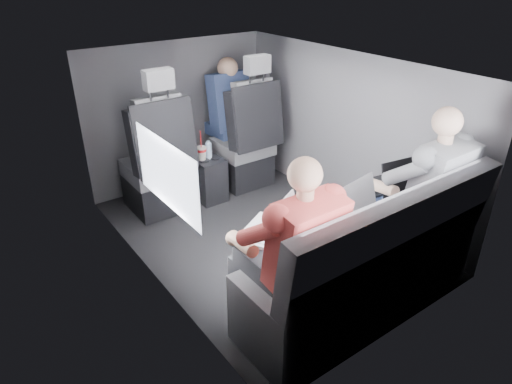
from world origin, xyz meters
TOP-DOWN VIEW (x-y plane):
  - floor at (0.00, 0.00)m, footprint 2.60×2.60m
  - ceiling at (0.00, 0.00)m, footprint 2.60×2.60m
  - panel_left at (-0.90, 0.00)m, footprint 0.02×2.60m
  - panel_right at (0.90, 0.00)m, footprint 0.02×2.60m
  - panel_front at (0.00, 1.30)m, footprint 1.80×0.02m
  - panel_back at (0.00, -1.30)m, footprint 1.80×0.02m
  - side_window at (-0.88, -0.30)m, footprint 0.02×0.75m
  - seatbelt at (0.45, 0.67)m, footprint 0.35×0.11m
  - front_seat_left at (-0.45, 0.84)m, footprint 0.52×0.58m
  - front_seat_right at (0.45, 0.84)m, footprint 0.52×0.58m
  - center_console at (0.00, 0.88)m, footprint 0.24×0.48m
  - rear_bench at (0.00, -1.06)m, footprint 1.60×0.57m
  - soda_cup at (-0.06, 0.79)m, footprint 0.09×0.09m
  - water_bottle at (0.02, 0.79)m, footprint 0.06×0.06m
  - laptop_white at (-0.48, -0.77)m, footprint 0.43×0.47m
  - laptop_silver at (-0.00, -0.84)m, footprint 0.42×0.40m
  - laptop_black at (0.53, -0.76)m, footprint 0.37×0.35m
  - passenger_rear_left at (-0.54, -0.97)m, footprint 0.48×0.60m
  - passenger_rear_right at (0.56, -0.97)m, footprint 0.50×0.62m
  - passenger_front_right at (0.43, 1.10)m, footprint 0.38×0.38m

SIDE VIEW (x-z plane):
  - floor at x=0.00m, z-range 0.00..0.00m
  - center_console at x=0.00m, z-range 0.00..0.41m
  - rear_bench at x=0.00m, z-range -0.15..0.77m
  - front_seat_left at x=-0.45m, z-range -0.23..1.03m
  - front_seat_right at x=0.45m, z-range -0.23..1.03m
  - soda_cup at x=-0.06m, z-range 0.33..0.61m
  - water_bottle at x=0.02m, z-range 0.39..0.56m
  - passenger_rear_left at x=-0.54m, z-range 0.02..1.20m
  - passenger_rear_right at x=0.56m, z-range 0.02..1.24m
  - laptop_black at x=0.53m, z-range 0.51..0.76m
  - laptop_white at x=-0.48m, z-range 0.51..0.77m
  - laptop_silver at x=0.00m, z-range 0.50..0.77m
  - panel_left at x=-0.90m, z-range 0.00..1.35m
  - panel_right at x=0.90m, z-range 0.00..1.35m
  - panel_front at x=0.00m, z-range 0.00..1.35m
  - panel_back at x=0.00m, z-range 0.00..1.35m
  - passenger_front_right at x=0.43m, z-range 0.37..1.12m
  - seatbelt at x=0.45m, z-range 0.50..1.10m
  - side_window at x=-0.88m, z-range 0.69..1.11m
  - ceiling at x=0.00m, z-range 1.35..1.35m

